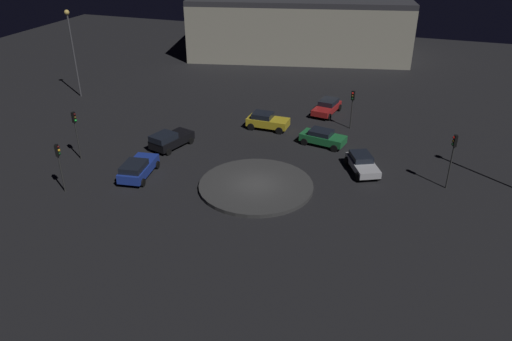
# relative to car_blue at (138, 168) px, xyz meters

# --- Properties ---
(ground_plane) EXTENTS (116.52, 116.52, 0.00)m
(ground_plane) POSITION_rel_car_blue_xyz_m (1.49, -9.54, -0.81)
(ground_plane) COLOR black
(roundabout_island) EXTENTS (8.92, 8.92, 0.30)m
(roundabout_island) POSITION_rel_car_blue_xyz_m (1.49, -9.54, -0.66)
(roundabout_island) COLOR #383838
(roundabout_island) RESTS_ON ground_plane
(car_blue) EXTENTS (4.56, 2.60, 1.54)m
(car_blue) POSITION_rel_car_blue_xyz_m (0.00, 0.00, 0.00)
(car_blue) COLOR #1E38A5
(car_blue) RESTS_ON ground_plane
(car_yellow) EXTENTS (2.09, 4.06, 1.59)m
(car_yellow) POSITION_rel_car_blue_xyz_m (13.02, -6.72, 0.02)
(car_yellow) COLOR gold
(car_yellow) RESTS_ON ground_plane
(car_silver) EXTENTS (4.40, 3.38, 1.37)m
(car_silver) POSITION_rel_car_blue_xyz_m (6.90, -16.93, -0.07)
(car_silver) COLOR silver
(car_silver) RESTS_ON ground_plane
(car_red) EXTENTS (4.56, 2.63, 1.44)m
(car_red) POSITION_rel_car_blue_xyz_m (19.03, -11.49, -0.04)
(car_red) COLOR red
(car_red) RESTS_ON ground_plane
(car_black) EXTENTS (4.47, 3.00, 1.58)m
(car_black) POSITION_rel_car_blue_xyz_m (5.90, 0.21, 0.00)
(car_black) COLOR black
(car_black) RESTS_ON ground_plane
(car_green) EXTENTS (2.60, 4.31, 1.42)m
(car_green) POSITION_rel_car_blue_xyz_m (11.00, -12.73, -0.05)
(car_green) COLOR #1E7238
(car_green) RESTS_ON ground_plane
(traffic_light_north) EXTENTS (0.36, 0.39, 3.94)m
(traffic_light_north) POSITION_rel_car_blue_xyz_m (-3.87, 4.10, 2.01)
(traffic_light_north) COLOR #2D2D2D
(traffic_light_north) RESTS_ON ground_plane
(traffic_light_south) EXTENTS (0.35, 0.39, 4.46)m
(traffic_light_south) POSITION_rel_car_blue_xyz_m (6.17, -23.53, 2.35)
(traffic_light_south) COLOR #2D2D2D
(traffic_light_south) RESTS_ON ground_plane
(traffic_light_north_near) EXTENTS (0.30, 0.36, 4.31)m
(traffic_light_north_near) POSITION_rel_car_blue_xyz_m (1.32, 6.48, 2.25)
(traffic_light_north_near) COLOR #2D2D2D
(traffic_light_north_near) RESTS_ON ground_plane
(traffic_light_east) EXTENTS (0.39, 0.36, 3.86)m
(traffic_light_east) POSITION_rel_car_blue_xyz_m (15.72, -14.52, 1.95)
(traffic_light_east) COLOR #2D2D2D
(traffic_light_east) RESTS_ON ground_plane
(streetlamp_northeast) EXTENTS (0.55, 0.55, 9.75)m
(streetlamp_northeast) POSITION_rel_car_blue_xyz_m (15.27, 16.78, 5.58)
(streetlamp_northeast) COLOR #4C4C51
(streetlamp_northeast) RESTS_ON ground_plane
(store_building) EXTENTS (21.45, 33.51, 8.45)m
(store_building) POSITION_rel_car_blue_xyz_m (42.78, -2.16, 3.42)
(store_building) COLOR #ADA893
(store_building) RESTS_ON ground_plane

